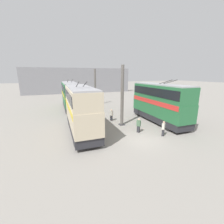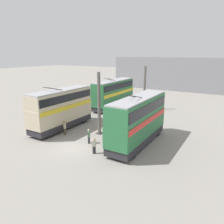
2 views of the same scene
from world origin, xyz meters
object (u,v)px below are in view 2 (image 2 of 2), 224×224
Objects in this scene: bus_left_near at (138,118)px; oil_drum at (131,104)px; bus_right_far at (114,92)px; person_aisle_midway at (104,121)px; bus_right_mid at (61,107)px; person_by_left_row at (94,145)px; person_by_right_row at (65,127)px; person_aisle_foreground at (89,136)px.

bus_left_near is 17.13m from oil_drum.
bus_right_far reaches higher than person_aisle_midway.
bus_left_near is at bearing -88.02° from bus_right_mid.
person_by_left_row is 7.59m from person_aisle_midway.
bus_right_mid reaches higher than oil_drum.
person_by_right_row is (-4.50, 2.67, 0.05)m from person_aisle_midway.
bus_left_near is 16.41m from bus_right_far.
bus_right_mid is at bearing 127.06° from person_aisle_foreground.
bus_right_far reaches higher than person_by_right_row.
oil_drum is at bearing 68.94° from person_aisle_foreground.
person_by_left_row is 0.98× the size of person_aisle_midway.
oil_drum is (19.21, 5.45, -0.41)m from person_by_left_row.
bus_left_near is 5.60× the size of person_by_right_row.
bus_left_near reaches higher than person_aisle_midway.
bus_right_mid is 5.78× the size of person_by_left_row.
bus_right_far is at bearing -12.90° from person_by_left_row.
bus_right_mid is 6.59m from person_aisle_foreground.
oil_drum is (12.35, 2.20, -0.44)m from person_aisle_midway.
person_aisle_foreground reaches higher than oil_drum.
bus_left_near is 6.01× the size of person_by_left_row.
bus_left_near is 5.88× the size of person_aisle_midway.
bus_left_near is at bearing -151.64° from oil_drum.
bus_right_mid is 0.89× the size of bus_right_far.
bus_left_near is 5.57m from person_aisle_foreground.
bus_left_near is 11.24× the size of oil_drum.
person_aisle_midway is at bearing -169.92° from oil_drum.
person_aisle_midway is at bearing -57.15° from bus_right_mid.
bus_right_mid is (-0.36, 10.40, -0.01)m from bus_left_near.
bus_right_far is (12.69, 10.40, -0.12)m from bus_left_near.
person_aisle_midway is 12.55m from oil_drum.
bus_right_mid is 5.37× the size of person_by_right_row.
oil_drum is at bearing -8.72° from bus_right_mid.
bus_right_mid is 5.77× the size of person_aisle_foreground.
bus_right_far is 6.05× the size of person_by_right_row.
person_by_right_row is at bearing -172.72° from bus_right_far.
person_by_right_row is at bearing 138.69° from person_aisle_foreground.
person_by_right_row is at bearing -130.03° from bus_right_mid.
person_by_right_row is at bearing 30.72° from person_by_left_row.
person_by_right_row is at bearing 178.38° from oil_drum.
bus_left_near is 6.71m from person_aisle_midway.
person_by_left_row is at bearing -74.77° from person_aisle_foreground.
person_by_left_row is at bearing -164.16° from oil_drum.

